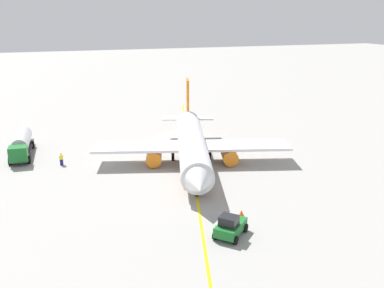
{
  "coord_description": "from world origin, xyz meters",
  "views": [
    {
      "loc": [
        52.05,
        -17.91,
        19.86
      ],
      "look_at": [
        0.0,
        0.0,
        3.0
      ],
      "focal_mm": 39.78,
      "sensor_mm": 36.0,
      "label": 1
    }
  ],
  "objects_px": {
    "airplane": "(192,145)",
    "pushback_tug": "(230,226)",
    "safety_cone_nose": "(241,213)",
    "refueling_worker": "(61,159)",
    "fuel_tanker": "(21,144)"
  },
  "relations": [
    {
      "from": "airplane",
      "to": "pushback_tug",
      "type": "xyz_separation_m",
      "value": [
        20.14,
        -3.14,
        -1.68
      ]
    },
    {
      "from": "pushback_tug",
      "to": "safety_cone_nose",
      "type": "xyz_separation_m",
      "value": [
        -3.49,
        2.82,
        -0.71
      ]
    },
    {
      "from": "refueling_worker",
      "to": "safety_cone_nose",
      "type": "relative_size",
      "value": 2.84
    },
    {
      "from": "airplane",
      "to": "fuel_tanker",
      "type": "distance_m",
      "value": 25.18
    },
    {
      "from": "pushback_tug",
      "to": "fuel_tanker",
      "type": "bearing_deg",
      "value": -148.86
    },
    {
      "from": "airplane",
      "to": "safety_cone_nose",
      "type": "distance_m",
      "value": 16.82
    },
    {
      "from": "fuel_tanker",
      "to": "pushback_tug",
      "type": "height_order",
      "value": "fuel_tanker"
    },
    {
      "from": "airplane",
      "to": "refueling_worker",
      "type": "relative_size",
      "value": 18.92
    },
    {
      "from": "airplane",
      "to": "fuel_tanker",
      "type": "relative_size",
      "value": 2.87
    },
    {
      "from": "fuel_tanker",
      "to": "refueling_worker",
      "type": "xyz_separation_m",
      "value": [
        6.29,
        5.24,
        -0.91
      ]
    },
    {
      "from": "safety_cone_nose",
      "to": "pushback_tug",
      "type": "bearing_deg",
      "value": -38.89
    },
    {
      "from": "airplane",
      "to": "fuel_tanker",
      "type": "bearing_deg",
      "value": -117.48
    },
    {
      "from": "airplane",
      "to": "refueling_worker",
      "type": "distance_m",
      "value": 17.99
    },
    {
      "from": "fuel_tanker",
      "to": "pushback_tug",
      "type": "xyz_separation_m",
      "value": [
        31.75,
        19.18,
        -0.73
      ]
    },
    {
      "from": "safety_cone_nose",
      "to": "airplane",
      "type": "bearing_deg",
      "value": 178.88
    }
  ]
}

